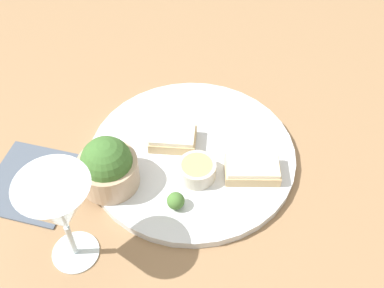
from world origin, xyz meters
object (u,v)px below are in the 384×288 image
object	(u,v)px
sauce_ramekin	(197,170)
cheese_toast_far	(172,139)
cheese_toast_near	(252,169)
salad_bowl	(108,167)
wine_glass	(60,209)
napkin	(33,182)

from	to	relation	value
sauce_ramekin	cheese_toast_far	xyz separation A→B (m)	(-0.07, 0.03, -0.00)
cheese_toast_near	sauce_ramekin	bearing A→B (deg)	-145.01
cheese_toast_far	sauce_ramekin	bearing A→B (deg)	-26.20
salad_bowl	cheese_toast_far	world-z (taller)	salad_bowl
salad_bowl	wine_glass	world-z (taller)	wine_glass
cheese_toast_near	napkin	world-z (taller)	cheese_toast_near
salad_bowl	sauce_ramekin	size ratio (longest dim) A/B	1.55
cheese_toast_far	napkin	bearing A→B (deg)	-130.13
salad_bowl	sauce_ramekin	xyz separation A→B (m)	(0.11, 0.08, -0.02)
sauce_ramekin	cheese_toast_far	world-z (taller)	sauce_ramekin
salad_bowl	napkin	bearing A→B (deg)	-151.28
cheese_toast_near	wine_glass	world-z (taller)	wine_glass
sauce_ramekin	cheese_toast_far	size ratio (longest dim) A/B	0.65
cheese_toast_far	napkin	xyz separation A→B (m)	(-0.15, -0.17, -0.02)
cheese_toast_near	wine_glass	size ratio (longest dim) A/B	0.62
cheese_toast_far	napkin	world-z (taller)	cheese_toast_far
cheese_toast_far	wine_glass	bearing A→B (deg)	-92.17
napkin	wine_glass	bearing A→B (deg)	-22.41
cheese_toast_near	wine_glass	distance (m)	0.30
sauce_ramekin	napkin	distance (m)	0.26
napkin	cheese_toast_far	bearing A→B (deg)	49.87
sauce_ramekin	cheese_toast_near	size ratio (longest dim) A/B	0.59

